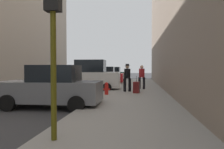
{
  "coord_description": "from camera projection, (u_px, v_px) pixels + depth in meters",
  "views": [
    {
      "loc": [
        6.28,
        -10.24,
        1.68
      ],
      "look_at": [
        4.2,
        6.6,
        1.15
      ],
      "focal_mm": 35.0,
      "sensor_mm": 36.0,
      "label": 1
    }
  ],
  "objects": [
    {
      "name": "parked_white_van",
      "position": [
        89.0,
        77.0,
        15.91
      ],
      "size": [
        4.65,
        2.15,
        2.25
      ],
      "color": "silver",
      "rests_on": "ground_plane"
    },
    {
      "name": "ground_plane",
      "position": [
        13.0,
        101.0,
        10.98
      ],
      "size": [
        120.0,
        120.0,
        0.0
      ],
      "primitive_type": "plane",
      "color": "#38383A"
    },
    {
      "name": "pedestrian_in_red_jacket",
      "position": [
        142.0,
        76.0,
        15.64
      ],
      "size": [
        0.51,
        0.42,
        1.71
      ],
      "color": "black",
      "rests_on": "sidewalk"
    },
    {
      "name": "pedestrian_with_fedora",
      "position": [
        127.0,
        76.0,
        14.07
      ],
      "size": [
        0.52,
        0.45,
        1.78
      ],
      "color": "black",
      "rests_on": "sidewalk"
    },
    {
      "name": "parked_dark_green_sedan",
      "position": [
        112.0,
        74.0,
        29.2
      ],
      "size": [
        4.23,
        2.12,
        1.79
      ],
      "color": "#193828",
      "rests_on": "ground_plane"
    },
    {
      "name": "parked_gray_coupe",
      "position": [
        52.0,
        87.0,
        9.16
      ],
      "size": [
        4.22,
        2.1,
        1.79
      ],
      "color": "slate",
      "rests_on": "ground_plane"
    },
    {
      "name": "traffic_light",
      "position": [
        53.0,
        16.0,
        4.55
      ],
      "size": [
        0.32,
        0.32,
        3.6
      ],
      "color": "#514C0F",
      "rests_on": "sidewalk"
    },
    {
      "name": "parked_red_hatchback",
      "position": [
        103.0,
        76.0,
        22.38
      ],
      "size": [
        4.23,
        2.11,
        1.79
      ],
      "color": "#B2191E",
      "rests_on": "ground_plane"
    },
    {
      "name": "rolling_suitcase",
      "position": [
        136.0,
        87.0,
        13.29
      ],
      "size": [
        0.42,
        0.6,
        1.04
      ],
      "color": "#591414",
      "rests_on": "sidewalk"
    },
    {
      "name": "fire_hydrant",
      "position": [
        106.0,
        88.0,
        12.42
      ],
      "size": [
        0.42,
        0.22,
        0.7
      ],
      "color": "red",
      "rests_on": "sidewalk"
    },
    {
      "name": "sidewalk",
      "position": [
        133.0,
        102.0,
        10.25
      ],
      "size": [
        4.0,
        40.0,
        0.15
      ],
      "primitive_type": "cube",
      "color": "gray",
      "rests_on": "ground_plane"
    }
  ]
}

